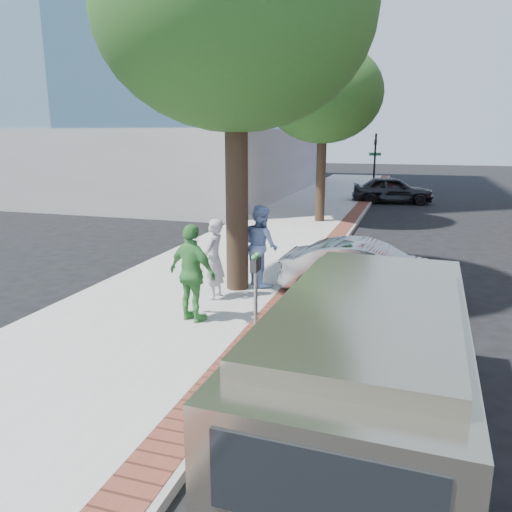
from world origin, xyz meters
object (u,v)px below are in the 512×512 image
at_px(person_gray, 214,259).
at_px(sedan_silver, 368,270).
at_px(parking_meter, 256,276).
at_px(person_green, 192,273).
at_px(person_officer, 261,245).
at_px(van, 370,360).
at_px(bg_car, 392,190).

height_order(person_gray, sedan_silver, person_gray).
xyz_separation_m(parking_meter, person_green, (-1.32, 0.12, -0.10)).
xyz_separation_m(person_gray, person_green, (0.13, -1.41, 0.06)).
relative_size(parking_meter, person_officer, 0.76).
bearing_deg(person_gray, van, 41.25).
bearing_deg(person_green, van, 161.16).
bearing_deg(person_gray, bg_car, 170.77).
bearing_deg(bg_car, parking_meter, 167.99).
bearing_deg(person_officer, sedan_silver, -129.28).
xyz_separation_m(parking_meter, person_officer, (-0.78, 2.89, -0.08)).
bearing_deg(sedan_silver, person_officer, 96.90).
relative_size(person_officer, person_green, 1.01).
xyz_separation_m(parking_meter, van, (2.28, -2.65, -0.12)).
distance_m(person_officer, sedan_silver, 2.58).
bearing_deg(sedan_silver, person_gray, 118.03).
relative_size(person_green, van, 0.35).
distance_m(parking_meter, person_officer, 2.99).
xyz_separation_m(person_gray, van, (3.73, -4.19, 0.04)).
distance_m(person_gray, person_officer, 1.51).
bearing_deg(parking_meter, sedan_silver, 60.79).
distance_m(person_green, sedan_silver, 4.30).
bearing_deg(person_green, parking_meter, -166.52).
height_order(person_gray, person_green, person_green).
bearing_deg(bg_car, person_gray, 163.32).
distance_m(bg_car, van, 23.14).
bearing_deg(bg_car, person_officer, 164.79).
height_order(bg_car, van, van).
relative_size(sedan_silver, van, 0.73).
distance_m(person_green, bg_car, 20.54).
bearing_deg(bg_car, person_green, 164.30).
relative_size(person_gray, van, 0.33).
bearing_deg(person_officer, van, 164.47).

